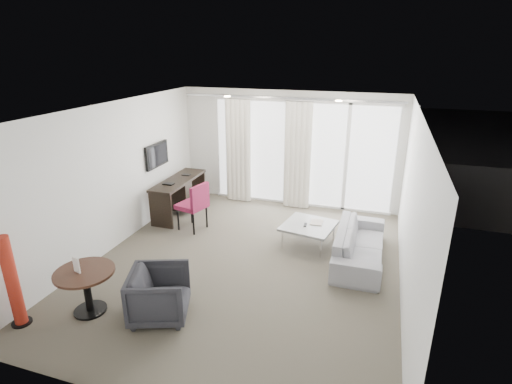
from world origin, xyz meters
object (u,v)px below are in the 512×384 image
(round_table, at_px, (87,291))
(tub_armchair, at_px, (159,294))
(desk_chair, at_px, (192,206))
(rattan_chair_a, at_px, (325,170))
(rattan_chair_b, at_px, (357,165))
(red_lamp, at_px, (12,282))
(sofa, at_px, (360,244))
(desk, at_px, (179,196))
(coffee_table, at_px, (308,234))

(round_table, distance_m, tub_armchair, 1.03)
(desk_chair, distance_m, rattan_chair_a, 4.09)
(round_table, relative_size, rattan_chair_b, 0.89)
(desk_chair, bearing_deg, red_lamp, -89.76)
(sofa, bearing_deg, desk, 77.37)
(desk, xyz_separation_m, rattan_chair_a, (2.74, 2.86, 0.02))
(tub_armchair, height_order, sofa, tub_armchair)
(desk_chair, bearing_deg, round_table, -78.68)
(desk_chair, relative_size, rattan_chair_b, 1.10)
(red_lamp, xyz_separation_m, rattan_chair_a, (2.97, 6.88, -0.23))
(desk, distance_m, red_lamp, 4.04)
(desk_chair, height_order, sofa, desk_chair)
(round_table, xyz_separation_m, tub_armchair, (1.00, 0.21, 0.03))
(red_lamp, xyz_separation_m, tub_armchair, (1.70, 0.71, -0.29))
(sofa, xyz_separation_m, rattan_chair_a, (-1.19, 3.73, 0.13))
(round_table, bearing_deg, rattan_chair_b, 66.64)
(red_lamp, distance_m, sofa, 5.22)
(sofa, height_order, rattan_chair_b, rattan_chair_b)
(round_table, height_order, red_lamp, red_lamp)
(desk_chair, xyz_separation_m, sofa, (3.30, -0.24, -0.20))
(red_lamp, height_order, rattan_chair_a, red_lamp)
(desk, xyz_separation_m, rattan_chair_b, (3.50, 3.52, 0.06))
(tub_armchair, bearing_deg, sofa, -65.40)
(rattan_chair_a, bearing_deg, coffee_table, -108.89)
(desk, height_order, rattan_chair_b, rattan_chair_b)
(sofa, bearing_deg, round_table, 127.35)
(desk, distance_m, sofa, 4.02)
(desk_chair, xyz_separation_m, rattan_chair_b, (2.88, 4.16, -0.04))
(tub_armchair, bearing_deg, rattan_chair_a, -31.74)
(red_lamp, relative_size, tub_armchair, 1.67)
(sofa, distance_m, rattan_chair_a, 3.92)
(rattan_chair_a, bearing_deg, desk, -156.71)
(red_lamp, xyz_separation_m, rattan_chair_b, (3.74, 7.54, -0.20))
(rattan_chair_a, bearing_deg, round_table, -132.54)
(desk, height_order, tub_armchair, desk)
(round_table, relative_size, tub_armchair, 1.04)
(desk_chair, distance_m, rattan_chair_b, 5.06)
(desk_chair, height_order, rattan_chair_a, desk_chair)
(desk_chair, xyz_separation_m, tub_armchair, (0.84, -2.67, -0.14))
(coffee_table, bearing_deg, tub_armchair, -119.08)
(desk, distance_m, coffee_table, 3.04)
(coffee_table, distance_m, rattan_chair_a, 3.46)
(coffee_table, xyz_separation_m, rattan_chair_b, (0.52, 4.11, 0.25))
(tub_armchair, relative_size, rattan_chair_b, 0.86)
(round_table, distance_m, coffee_table, 3.86)
(red_lamp, relative_size, coffee_table, 1.44)
(tub_armchair, xyz_separation_m, coffee_table, (1.51, 2.72, -0.15))
(desk, xyz_separation_m, desk_chair, (0.62, -0.64, 0.10))
(desk_chair, distance_m, sofa, 3.31)
(desk, relative_size, sofa, 0.84)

